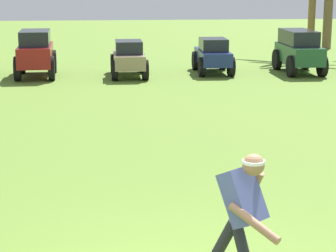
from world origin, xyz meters
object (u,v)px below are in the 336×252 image
Objects in this scene: frisbee_thrower at (242,213)px; parked_car_slot_d at (129,58)px; parked_car_slot_c at (36,52)px; parked_car_slot_e at (213,55)px; parked_car_slot_f at (299,50)px.

frisbee_thrower reaches higher than parked_car_slot_d.
parked_car_slot_d is at bearing -4.54° from parked_car_slot_c.
parked_car_slot_c reaches higher than parked_car_slot_e.
parked_car_slot_d is at bearing -176.80° from parked_car_slot_f.
parked_car_slot_e is 2.72m from parked_car_slot_f.
parked_car_slot_d is 2.71m from parked_car_slot_e.
parked_car_slot_d is at bearing 92.67° from frisbee_thrower.
parked_car_slot_f is at bearing -3.95° from parked_car_slot_e.
parked_car_slot_f is (4.72, 14.31, -0.07)m from frisbee_thrower.
parked_car_slot_e is 0.91× the size of parked_car_slot_f.
frisbee_thrower is at bearing -97.90° from parked_car_slot_e.
parked_car_slot_c is (-3.47, 14.23, -0.05)m from frisbee_thrower.
parked_car_slot_d is 1.01× the size of parked_car_slot_e.
parked_car_slot_d and parked_car_slot_e have the same top height.
frisbee_thrower is 0.64× the size of parked_car_slot_e.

